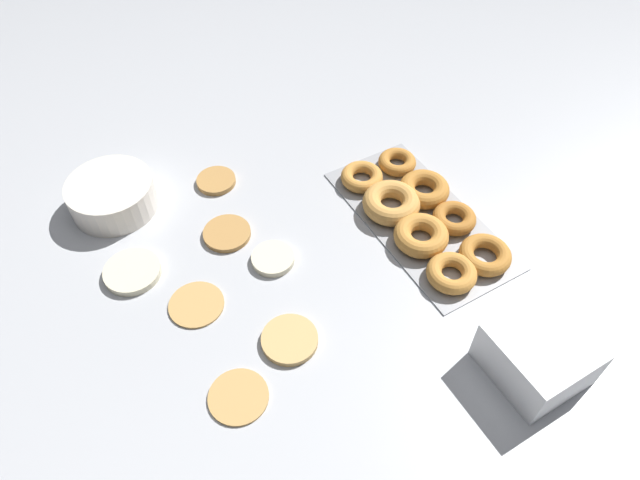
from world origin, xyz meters
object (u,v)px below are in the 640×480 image
at_px(pancake_3, 215,181).
at_px(pancake_4, 290,340).
at_px(pancake_0, 132,272).
at_px(pancake_1, 227,233).
at_px(pancake_6, 196,304).
at_px(container_stack, 538,354).
at_px(pancake_2, 238,396).
at_px(pancake_5, 273,259).
at_px(donut_tray, 420,215).
at_px(batter_bowl, 112,195).

height_order(pancake_3, pancake_4, same).
relative_size(pancake_0, pancake_1, 1.13).
height_order(pancake_0, pancake_1, pancake_0).
relative_size(pancake_6, container_stack, 0.68).
bearing_deg(pancake_6, pancake_4, -143.64).
height_order(pancake_2, pancake_6, same).
height_order(pancake_3, pancake_5, pancake_5).
height_order(pancake_5, pancake_6, pancake_5).
distance_m(pancake_6, donut_tray, 0.47).
xyz_separation_m(donut_tray, batter_bowl, (0.34, 0.51, 0.01)).
height_order(pancake_3, pancake_6, pancake_3).
height_order(donut_tray, container_stack, container_stack).
bearing_deg(pancake_5, container_stack, -147.31).
relative_size(pancake_6, donut_tray, 0.24).
height_order(pancake_6, batter_bowl, batter_bowl).
xyz_separation_m(pancake_2, container_stack, (-0.19, -0.44, 0.04)).
bearing_deg(pancake_3, pancake_6, 150.53).
relative_size(pancake_4, batter_bowl, 0.56).
height_order(pancake_0, container_stack, container_stack).
xyz_separation_m(pancake_4, donut_tray, (0.11, -0.36, 0.01)).
bearing_deg(pancake_2, pancake_4, -67.66).
xyz_separation_m(batter_bowl, container_stack, (-0.70, -0.48, 0.01)).
height_order(pancake_2, donut_tray, donut_tray).
distance_m(pancake_4, container_stack, 0.40).
height_order(pancake_2, pancake_3, pancake_3).
relative_size(pancake_1, batter_bowl, 0.54).
bearing_deg(pancake_1, pancake_2, 158.86).
relative_size(pancake_5, donut_tray, 0.20).
height_order(pancake_2, pancake_4, pancake_4).
distance_m(pancake_5, batter_bowl, 0.36).
bearing_deg(pancake_4, pancake_1, -1.29).
xyz_separation_m(pancake_1, donut_tray, (-0.16, -0.35, 0.01)).
height_order(pancake_3, container_stack, container_stack).
relative_size(pancake_3, pancake_6, 0.83).
relative_size(pancake_0, batter_bowl, 0.61).
xyz_separation_m(pancake_1, container_stack, (-0.51, -0.31, 0.04)).
bearing_deg(batter_bowl, pancake_3, -100.72).
bearing_deg(pancake_0, pancake_2, -168.29).
relative_size(pancake_3, pancake_4, 0.85).
distance_m(pancake_4, donut_tray, 0.37).
height_order(pancake_1, container_stack, container_stack).
xyz_separation_m(pancake_0, batter_bowl, (0.19, -0.03, 0.03)).
relative_size(pancake_0, pancake_2, 1.08).
distance_m(pancake_2, donut_tray, 0.50).
height_order(pancake_1, donut_tray, donut_tray).
distance_m(pancake_1, batter_bowl, 0.25).
xyz_separation_m(pancake_3, batter_bowl, (0.04, 0.20, 0.03)).
bearing_deg(pancake_1, donut_tray, -114.48).
relative_size(pancake_3, donut_tray, 0.20).
height_order(pancake_3, batter_bowl, batter_bowl).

